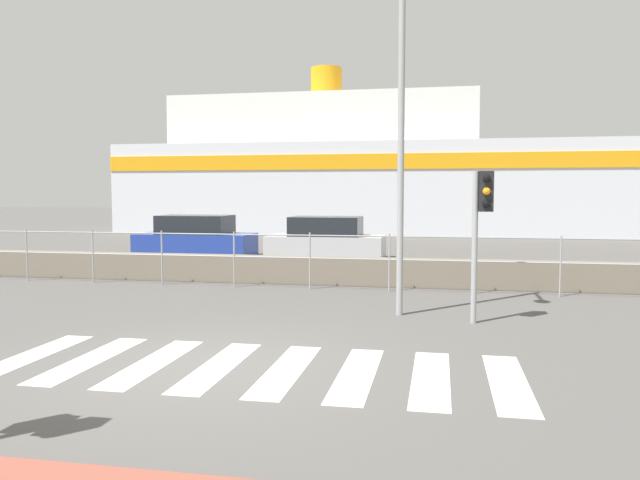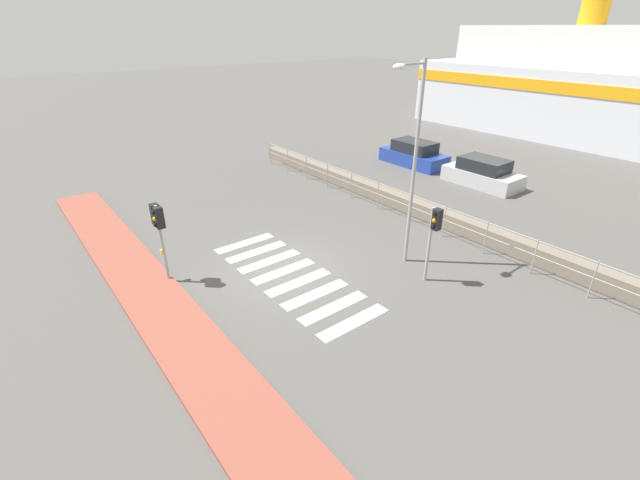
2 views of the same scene
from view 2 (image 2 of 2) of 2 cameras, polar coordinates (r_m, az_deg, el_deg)
The scene contains 11 objects.
ground_plane at distance 14.93m, azimuth -5.27°, elevation -3.91°, with size 160.00×160.00×0.00m, color #565451.
sidewalk_brick at distance 13.53m, azimuth -20.12°, elevation -8.92°, with size 24.00×1.80×0.12m.
crosswalk at distance 14.48m, azimuth -3.92°, elevation -4.87°, with size 6.75×2.40×0.01m.
seawall at distance 19.34m, azimuth 13.39°, elevation 3.93°, with size 24.45×0.55×0.66m.
harbor_fence at distance 18.51m, azimuth 11.83°, elevation 4.83°, with size 22.04×0.04×1.32m.
traffic_light_near at distance 14.15m, azimuth -20.72°, elevation 2.10°, with size 0.58×0.41×2.68m.
traffic_light_far at distance 13.75m, azimuth 14.92°, elevation 1.42°, with size 0.34×0.32×2.60m.
streetlamp at distance 14.01m, azimuth 12.09°, elevation 11.96°, with size 0.32×1.35×6.75m.
ferry_boat at distance 37.47m, azimuth 34.87°, elevation 15.51°, with size 30.23×8.00×9.43m.
parked_car_blue at distance 26.90m, azimuth 12.40°, elevation 11.06°, with size 4.07×1.80×1.44m.
parked_car_silver at distance 24.31m, azimuth 20.85°, elevation 8.27°, with size 3.92×1.83×1.43m.
Camera 2 is at (10.92, -6.82, 7.56)m, focal length 24.00 mm.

